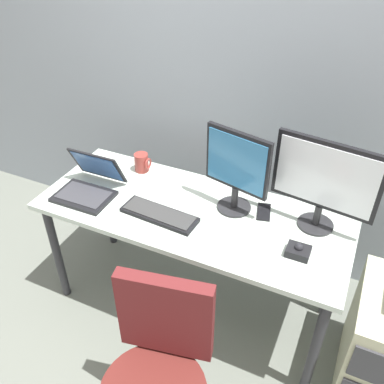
% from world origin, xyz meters
% --- Properties ---
extents(ground_plane, '(8.00, 8.00, 0.00)m').
position_xyz_m(ground_plane, '(0.00, 0.00, 0.00)').
color(ground_plane, slate).
extents(back_wall, '(6.00, 0.10, 2.80)m').
position_xyz_m(back_wall, '(0.00, 0.68, 1.40)').
color(back_wall, '#939CA8').
rests_on(back_wall, ground).
extents(desk, '(1.66, 0.66, 0.74)m').
position_xyz_m(desk, '(0.00, 0.00, 0.66)').
color(desk, silver).
rests_on(desk, ground).
extents(monitor_main, '(0.51, 0.18, 0.48)m').
position_xyz_m(monitor_main, '(0.62, 0.15, 1.02)').
color(monitor_main, '#262628').
rests_on(monitor_main, desk).
extents(monitor_side, '(0.35, 0.18, 0.45)m').
position_xyz_m(monitor_side, '(0.19, 0.11, 1.00)').
color(monitor_side, '#262628').
rests_on(monitor_side, desk).
extents(keyboard, '(0.42, 0.16, 0.03)m').
position_xyz_m(keyboard, '(-0.13, -0.12, 0.76)').
color(keyboard, black).
rests_on(keyboard, desk).
extents(laptop, '(0.31, 0.32, 0.22)m').
position_xyz_m(laptop, '(-0.59, -0.09, 0.80)').
color(laptop, black).
rests_on(laptop, desk).
extents(trackball_mouse, '(0.11, 0.09, 0.07)m').
position_xyz_m(trackball_mouse, '(0.58, -0.09, 0.77)').
color(trackball_mouse, black).
rests_on(trackball_mouse, desk).
extents(coffee_mug, '(0.09, 0.08, 0.11)m').
position_xyz_m(coffee_mug, '(-0.43, 0.22, 0.80)').
color(coffee_mug, maroon).
rests_on(coffee_mug, desk).
extents(paper_notepad, '(0.20, 0.24, 0.01)m').
position_xyz_m(paper_notepad, '(0.31, -0.11, 0.75)').
color(paper_notepad, white).
rests_on(paper_notepad, desk).
extents(cell_phone, '(0.10, 0.15, 0.01)m').
position_xyz_m(cell_phone, '(0.35, 0.14, 0.75)').
color(cell_phone, black).
rests_on(cell_phone, desk).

